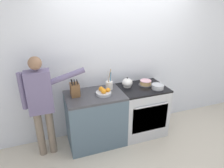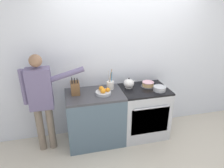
% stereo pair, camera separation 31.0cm
% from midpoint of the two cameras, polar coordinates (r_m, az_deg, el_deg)
% --- Properties ---
extents(ground_plane, '(16.00, 16.00, 0.00)m').
position_cam_midpoint_polar(ground_plane, '(3.52, 9.42, -17.03)').
color(ground_plane, beige).
extents(wall_back, '(8.00, 0.04, 2.60)m').
position_cam_midpoint_polar(wall_back, '(3.44, 6.69, 6.87)').
color(wall_back, silver).
rests_on(wall_back, ground_plane).
extents(counter_cabinet, '(0.91, 0.63, 0.88)m').
position_cam_midpoint_polar(counter_cabinet, '(3.34, -2.13, -9.67)').
color(counter_cabinet, '#4C6070').
rests_on(counter_cabinet, ground_plane).
extents(stove_range, '(0.78, 0.66, 0.88)m').
position_cam_midpoint_polar(stove_range, '(3.58, 11.35, -7.80)').
color(stove_range, '#B7BABF').
rests_on(stove_range, ground_plane).
extents(layer_cake, '(0.24, 0.24, 0.08)m').
position_cam_midpoint_polar(layer_cake, '(3.45, 12.79, -0.14)').
color(layer_cake, '#4C4C51').
rests_on(layer_cake, stove_range).
extents(tea_kettle, '(0.22, 0.18, 0.17)m').
position_cam_midpoint_polar(tea_kettle, '(3.35, 7.52, 0.13)').
color(tea_kettle, white).
rests_on(tea_kettle, stove_range).
extents(mixing_bowl, '(0.21, 0.21, 0.08)m').
position_cam_midpoint_polar(mixing_bowl, '(3.34, 16.06, -1.32)').
color(mixing_bowl, '#B7BABF').
rests_on(mixing_bowl, stove_range).
extents(knife_block, '(0.13, 0.17, 0.28)m').
position_cam_midpoint_polar(knife_block, '(3.11, -7.72, -1.18)').
color(knife_block, brown).
rests_on(knife_block, counter_cabinet).
extents(utensil_crock, '(0.12, 0.12, 0.34)m').
position_cam_midpoint_polar(utensil_crock, '(3.27, 2.20, -0.25)').
color(utensil_crock, silver).
rests_on(utensil_crock, counter_cabinet).
extents(fruit_bowl, '(0.24, 0.24, 0.11)m').
position_cam_midpoint_polar(fruit_bowl, '(3.09, 0.36, -2.23)').
color(fruit_bowl, '#B7BABF').
rests_on(fruit_bowl, counter_cabinet).
extents(person_baker, '(0.91, 0.20, 1.57)m').
position_cam_midpoint_polar(person_baker, '(3.05, -16.79, -3.55)').
color(person_baker, '#7A6B5B').
rests_on(person_baker, ground_plane).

